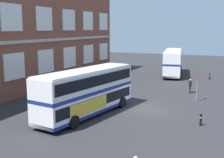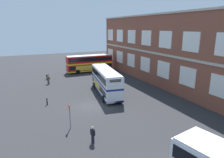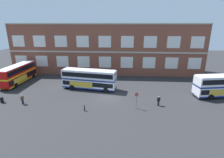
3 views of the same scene
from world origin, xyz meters
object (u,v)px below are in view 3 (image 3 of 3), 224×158
object	(u,v)px
waiting_passenger	(22,99)
second_passenger	(159,100)
bus_stand_flag	(136,99)
double_decker_middle	(89,79)
station_litter_bin	(2,100)
double_decker_near	(18,74)
safety_bollard_east	(84,108)

from	to	relation	value
waiting_passenger	second_passenger	xyz separation A→B (m)	(22.63, 1.07, 0.00)
bus_stand_flag	waiting_passenger	bearing A→B (deg)	179.37
double_decker_middle	station_litter_bin	distance (m)	15.73
double_decker_near	waiting_passenger	distance (m)	12.90
double_decker_near	double_decker_middle	world-z (taller)	same
station_litter_bin	safety_bollard_east	world-z (taller)	station_litter_bin
waiting_passenger	safety_bollard_east	xyz separation A→B (m)	(10.89, -1.63, -0.44)
double_decker_near	station_litter_bin	xyz separation A→B (m)	(3.10, -10.41, -1.63)
second_passenger	bus_stand_flag	bearing A→B (deg)	-161.05
waiting_passenger	station_litter_bin	world-z (taller)	waiting_passenger
safety_bollard_east	double_decker_middle	bearing A→B (deg)	96.65
waiting_passenger	bus_stand_flag	bearing A→B (deg)	-0.63
double_decker_near	double_decker_middle	size ratio (longest dim) A/B	0.98
double_decker_middle	second_passenger	xyz separation A→B (m)	(12.85, -6.81, -1.22)
double_decker_near	second_passenger	world-z (taller)	double_decker_near
double_decker_middle	station_litter_bin	bearing A→B (deg)	-151.18
bus_stand_flag	station_litter_bin	bearing A→B (deg)	178.63
bus_stand_flag	safety_bollard_east	bearing A→B (deg)	-169.90
double_decker_middle	second_passenger	bearing A→B (deg)	-27.92
double_decker_near	waiting_passenger	world-z (taller)	double_decker_near
bus_stand_flag	safety_bollard_east	distance (m)	8.22
double_decker_near	safety_bollard_east	bearing A→B (deg)	-34.64
second_passenger	double_decker_near	bearing A→B (deg)	161.93
second_passenger	station_litter_bin	bearing A→B (deg)	-178.42
second_passenger	safety_bollard_east	world-z (taller)	second_passenger
double_decker_near	bus_stand_flag	xyz separation A→B (m)	(25.94, -10.96, -0.51)
safety_bollard_east	waiting_passenger	bearing A→B (deg)	171.46
second_passenger	station_litter_bin	size ratio (longest dim) A/B	1.65
double_decker_middle	double_decker_near	bearing A→B (deg)	170.32
double_decker_near	station_litter_bin	size ratio (longest dim) A/B	10.72
double_decker_middle	second_passenger	distance (m)	14.59
station_litter_bin	safety_bollard_east	size ratio (longest dim) A/B	1.08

